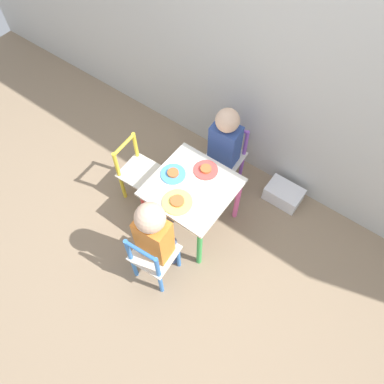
{
  "coord_description": "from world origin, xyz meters",
  "views": [
    {
      "loc": [
        0.79,
        -1.08,
        2.49
      ],
      "look_at": [
        0.0,
        0.0,
        0.4
      ],
      "focal_mm": 35.0,
      "sensor_mm": 36.0,
      "label": 1
    }
  ],
  "objects": [
    {
      "name": "house_wall",
      "position": [
        0.0,
        0.75,
        1.3
      ],
      "size": [
        6.0,
        0.06,
        2.6
      ],
      "color": "beige",
      "rests_on": "ground_plane"
    },
    {
      "name": "kids_table",
      "position": [
        0.0,
        0.0,
        0.39
      ],
      "size": [
        0.53,
        0.53,
        0.47
      ],
      "color": "silver",
      "rests_on": "ground_plane"
    },
    {
      "name": "plate_back",
      "position": [
        0.0,
        0.15,
        0.48
      ],
      "size": [
        0.16,
        0.16,
        0.03
      ],
      "color": "#E54C47",
      "rests_on": "kids_table"
    },
    {
      "name": "storage_bin",
      "position": [
        0.45,
        0.58,
        0.06
      ],
      "size": [
        0.27,
        0.18,
        0.13
      ],
      "color": "silver",
      "rests_on": "ground_plane"
    },
    {
      "name": "plate_front",
      "position": [
        -0.0,
        -0.15,
        0.48
      ],
      "size": [
        0.19,
        0.19,
        0.03
      ],
      "color": "#EADB66",
      "rests_on": "kids_table"
    },
    {
      "name": "chair_blue",
      "position": [
        0.04,
        -0.47,
        0.26
      ],
      "size": [
        0.28,
        0.28,
        0.53
      ],
      "rotation": [
        0.0,
        0.0,
        -3.06
      ],
      "color": "silver",
      "rests_on": "ground_plane"
    },
    {
      "name": "chair_yellow",
      "position": [
        -0.47,
        -0.02,
        0.26
      ],
      "size": [
        0.27,
        0.27,
        0.53
      ],
      "rotation": [
        0.0,
        0.0,
        -4.66
      ],
      "color": "silver",
      "rests_on": "ground_plane"
    },
    {
      "name": "chair_purple",
      "position": [
        -0.03,
        0.47,
        0.26
      ],
      "size": [
        0.28,
        0.28,
        0.53
      ],
      "rotation": [
        0.0,
        0.0,
        0.07
      ],
      "color": "silver",
      "rests_on": "ground_plane"
    },
    {
      "name": "ground_plane",
      "position": [
        0.0,
        0.0,
        0.0
      ],
      "size": [
        6.0,
        6.0,
        0.0
      ],
      "primitive_type": "plane",
      "color": "#8C755B"
    },
    {
      "name": "child_front",
      "position": [
        0.03,
        -0.41,
        0.49
      ],
      "size": [
        0.21,
        0.23,
        0.81
      ],
      "rotation": [
        0.0,
        0.0,
        -3.06
      ],
      "color": "#4C608E",
      "rests_on": "ground_plane"
    },
    {
      "name": "plate_left",
      "position": [
        -0.15,
        0.0,
        0.48
      ],
      "size": [
        0.17,
        0.17,
        0.03
      ],
      "color": "#4C9EE0",
      "rests_on": "kids_table"
    },
    {
      "name": "child_back",
      "position": [
        -0.03,
        0.41,
        0.47
      ],
      "size": [
        0.21,
        0.22,
        0.78
      ],
      "rotation": [
        0.0,
        0.0,
        0.07
      ],
      "color": "#7A6B5B",
      "rests_on": "ground_plane"
    }
  ]
}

